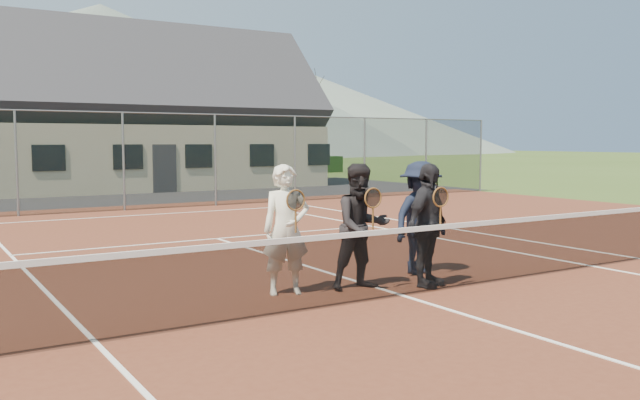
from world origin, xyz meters
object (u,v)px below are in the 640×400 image
Objects in this scene: tennis_net at (404,259)px; player_b at (362,227)px; clubhouse at (145,101)px; player_d at (421,218)px; player_a at (286,230)px; player_c at (428,225)px.

player_b reaches higher than tennis_net.
tennis_net is at bearing -72.47° from player_b.
player_b is at bearing 107.53° from tennis_net.
clubhouse is 23.89m from player_b.
player_d is (-2.78, -22.90, -3.07)m from clubhouse.
player_b is at bearing -100.25° from clubhouse.
tennis_net is 1.69m from player_d.
tennis_net is 6.49× the size of player_a.
player_c is 1.00× the size of player_d.
player_b is (-0.22, 0.69, 0.38)m from tennis_net.
tennis_net is 24.57m from clubhouse.
player_a is (-1.30, 0.96, 0.38)m from tennis_net.
player_b is 1.00× the size of player_c.
player_c is (-3.31, -23.69, -3.07)m from clubhouse.
clubhouse is 8.67× the size of player_a.
tennis_net is 6.49× the size of player_d.
clubhouse is 24.12m from player_c.
player_b is 0.98m from player_c.
clubhouse is 23.27m from player_d.
player_a is at bearing -102.95° from clubhouse.
player_a is 1.00× the size of player_c.
tennis_net is 6.49× the size of player_c.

